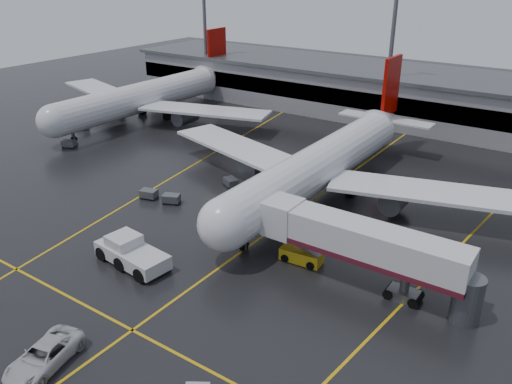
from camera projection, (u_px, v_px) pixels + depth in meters
The scene contains 19 objects.
ground at pixel (281, 223), 57.13m from camera, with size 220.00×220.00×0.00m, color black.
apron_line_centre at pixel (281, 223), 57.12m from camera, with size 0.25×90.00×0.02m, color gold.
apron_line_stop at pixel (132, 330), 40.57m from camera, with size 60.00×0.25×0.02m, color gold.
apron_line_left at pixel (201, 161), 75.00m from camera, with size 0.25×70.00×0.02m, color gold.
apron_line_right at pixel (474, 232), 55.33m from camera, with size 0.25×70.00×0.02m, color gold.
terminal at pixel (426, 98), 91.43m from camera, with size 122.00×19.00×8.60m.
light_mast_left at pixel (205, 25), 106.11m from camera, with size 3.00×1.20×25.45m.
light_mast_mid at pixel (392, 40), 85.41m from camera, with size 3.00×1.20×25.45m.
main_airliner at pixel (324, 162), 62.71m from camera, with size 48.80×45.60×14.10m.
second_airliner at pixel (148, 96), 93.47m from camera, with size 48.80×45.60×14.10m.
jet_bridge at pixel (362, 245), 44.87m from camera, with size 19.90×3.40×6.05m.
pushback_tractor at pixel (131, 253), 49.12m from camera, with size 8.12×4.09×2.80m.
belt_loader at pixel (301, 255), 49.69m from camera, with size 4.15×2.16×2.55m.
service_van_a at pixel (44, 356), 36.71m from camera, with size 2.85×6.19×1.72m, color silver.
baggage_cart_a at pixel (171, 198), 61.62m from camera, with size 2.36×2.01×1.12m.
baggage_cart_b at pixel (149, 194), 62.88m from camera, with size 2.27×1.77×1.12m.
baggage_cart_c at pixel (231, 182), 66.17m from camera, with size 2.38×2.08×1.12m.
baggage_cart_d at pixel (82, 126), 88.84m from camera, with size 2.08×1.43×1.12m.
baggage_cart_e at pixel (69, 143), 80.15m from camera, with size 2.35×1.99×1.12m.
Camera 1 is at (26.47, -43.40, 26.43)m, focal length 36.42 mm.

